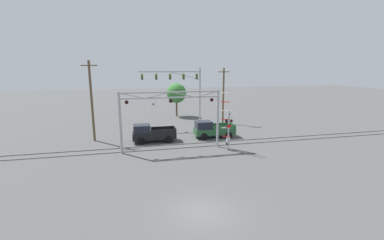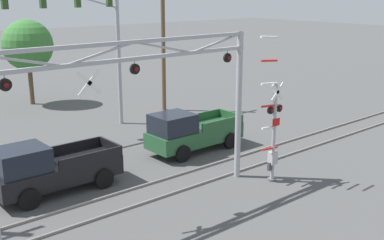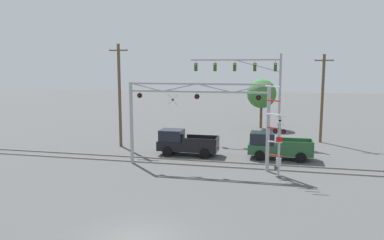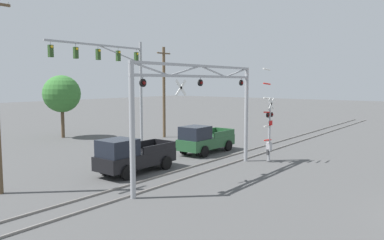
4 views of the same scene
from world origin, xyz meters
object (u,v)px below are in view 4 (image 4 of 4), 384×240
Objects in this scene: traffic_signal_span at (120,73)px; utility_pole_right at (164,91)px; pickup_truck_following at (204,140)px; background_tree_beyond_span at (62,94)px; crossing_signal_mast at (269,129)px; crossing_gantry at (200,102)px; pickup_truck_lead at (132,156)px.

traffic_signal_span is 6.74m from utility_pole_right.
background_tree_beyond_span is at bearing 96.96° from pickup_truck_following.
utility_pole_right is (4.21, 13.33, 2.30)m from crossing_signal_mast.
crossing_gantry reaches higher than pickup_truck_lead.
crossing_signal_mast reaches higher than pickup_truck_lead.
pickup_truck_following is at bearing -83.04° from background_tree_beyond_span.
traffic_signal_span is (3.76, 10.92, 1.90)m from crossing_gantry.
crossing_signal_mast is 13.08m from traffic_signal_span.
pickup_truck_following is 16.11m from background_tree_beyond_span.
crossing_signal_mast is at bearing -88.35° from pickup_truck_following.
background_tree_beyond_span reaches higher than pickup_truck_following.
background_tree_beyond_span is (5.83, 16.02, 3.22)m from pickup_truck_lead.
pickup_truck_lead is 0.85× the size of background_tree_beyond_span.
background_tree_beyond_span is (-1.91, 15.67, 3.22)m from pickup_truck_following.
traffic_signal_span reaches higher than crossing_gantry.
traffic_signal_span is (-2.24, 12.27, 3.94)m from crossing_signal_mast.
background_tree_beyond_span is (3.93, 19.63, -0.01)m from crossing_gantry.
crossing_gantry is 1.22× the size of utility_pole_right.
pickup_truck_following is at bearing -118.57° from utility_pole_right.
pickup_truck_lead is at bearing -127.76° from traffic_signal_span.
crossing_signal_mast is 1.22× the size of pickup_truck_following.
crossing_gantry is 5.21m from pickup_truck_lead.
traffic_signal_span is 8.90m from pickup_truck_following.
utility_pole_right is at bearing 61.43° from pickup_truck_following.
pickup_truck_following is (2.08, -6.96, -5.14)m from traffic_signal_span.
pickup_truck_following is at bearing 91.65° from crossing_signal_mast.
utility_pole_right is (6.45, 1.06, -1.64)m from traffic_signal_span.
pickup_truck_lead is at bearing -145.37° from utility_pole_right.
pickup_truck_lead is at bearing 147.83° from crossing_signal_mast.
crossing_gantry is 6.47m from crossing_signal_mast.
utility_pole_right is (4.36, 8.02, 3.49)m from pickup_truck_following.
pickup_truck_following is 0.59× the size of utility_pole_right.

